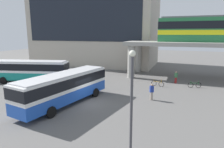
{
  "coord_description": "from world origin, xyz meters",
  "views": [
    {
      "loc": [
        9.24,
        -17.66,
        7.13
      ],
      "look_at": [
        1.12,
        4.86,
        2.2
      ],
      "focal_mm": 31.8,
      "sensor_mm": 36.0,
      "label": 1
    }
  ],
  "objects_px": {
    "station_building": "(95,20)",
    "bus_secondary": "(30,69)",
    "pedestrian_at_kerb": "(152,92)",
    "bicycle_orange": "(158,84)",
    "bicycle_green": "(195,85)",
    "pedestrian_by_bike_rack": "(176,78)",
    "bus_main": "(65,85)"
  },
  "relations": [
    {
      "from": "bicycle_orange",
      "to": "pedestrian_at_kerb",
      "type": "height_order",
      "value": "pedestrian_at_kerb"
    },
    {
      "from": "pedestrian_by_bike_rack",
      "to": "bicycle_orange",
      "type": "bearing_deg",
      "value": -131.25
    },
    {
      "from": "bicycle_green",
      "to": "pedestrian_by_bike_rack",
      "type": "xyz_separation_m",
      "value": [
        -2.48,
        1.65,
        0.47
      ]
    },
    {
      "from": "station_building",
      "to": "bus_secondary",
      "type": "height_order",
      "value": "station_building"
    },
    {
      "from": "bicycle_green",
      "to": "bicycle_orange",
      "type": "distance_m",
      "value": 4.83
    },
    {
      "from": "station_building",
      "to": "pedestrian_by_bike_rack",
      "type": "height_order",
      "value": "station_building"
    },
    {
      "from": "bicycle_green",
      "to": "pedestrian_by_bike_rack",
      "type": "relative_size",
      "value": 0.98
    },
    {
      "from": "bicycle_green",
      "to": "pedestrian_at_kerb",
      "type": "distance_m",
      "value": 8.4
    },
    {
      "from": "bus_main",
      "to": "bicycle_orange",
      "type": "xyz_separation_m",
      "value": [
        7.95,
        10.38,
        -1.63
      ]
    },
    {
      "from": "bus_secondary",
      "to": "pedestrian_by_bike_rack",
      "type": "bearing_deg",
      "value": 18.39
    },
    {
      "from": "bicycle_green",
      "to": "bus_main",
      "type": "bearing_deg",
      "value": -138.29
    },
    {
      "from": "bus_secondary",
      "to": "bicycle_orange",
      "type": "height_order",
      "value": "bus_secondary"
    },
    {
      "from": "pedestrian_by_bike_rack",
      "to": "station_building",
      "type": "bearing_deg",
      "value": 143.58
    },
    {
      "from": "bus_secondary",
      "to": "bicycle_orange",
      "type": "bearing_deg",
      "value": 12.97
    },
    {
      "from": "bus_main",
      "to": "bicycle_orange",
      "type": "bearing_deg",
      "value": 52.55
    },
    {
      "from": "bus_secondary",
      "to": "pedestrian_at_kerb",
      "type": "bearing_deg",
      "value": -6.09
    },
    {
      "from": "bicycle_green",
      "to": "bicycle_orange",
      "type": "relative_size",
      "value": 0.97
    },
    {
      "from": "bus_main",
      "to": "bus_secondary",
      "type": "xyz_separation_m",
      "value": [
        -9.96,
        6.25,
        0.0
      ]
    },
    {
      "from": "pedestrian_by_bike_rack",
      "to": "pedestrian_at_kerb",
      "type": "xyz_separation_m",
      "value": [
        -2.17,
        -8.63,
        0.03
      ]
    },
    {
      "from": "bicycle_green",
      "to": "pedestrian_at_kerb",
      "type": "xyz_separation_m",
      "value": [
        -4.65,
        -6.98,
        0.5
      ]
    },
    {
      "from": "pedestrian_at_kerb",
      "to": "station_building",
      "type": "bearing_deg",
      "value": 126.67
    },
    {
      "from": "bus_main",
      "to": "pedestrian_by_bike_rack",
      "type": "distance_m",
      "value": 16.54
    },
    {
      "from": "bicycle_green",
      "to": "pedestrian_at_kerb",
      "type": "bearing_deg",
      "value": -123.67
    },
    {
      "from": "bus_main",
      "to": "bicycle_orange",
      "type": "distance_m",
      "value": 13.18
    },
    {
      "from": "station_building",
      "to": "pedestrian_at_kerb",
      "type": "height_order",
      "value": "station_building"
    },
    {
      "from": "bus_main",
      "to": "bicycle_green",
      "type": "xyz_separation_m",
      "value": [
        12.69,
        11.31,
        -1.63
      ]
    },
    {
      "from": "bicycle_orange",
      "to": "pedestrian_by_bike_rack",
      "type": "relative_size",
      "value": 1.0
    },
    {
      "from": "station_building",
      "to": "pedestrian_at_kerb",
      "type": "distance_m",
      "value": 29.83
    },
    {
      "from": "station_building",
      "to": "bicycle_green",
      "type": "distance_m",
      "value": 28.46
    },
    {
      "from": "station_building",
      "to": "bicycle_orange",
      "type": "distance_m",
      "value": 25.65
    },
    {
      "from": "station_building",
      "to": "pedestrian_by_bike_rack",
      "type": "bearing_deg",
      "value": -36.42
    },
    {
      "from": "bus_secondary",
      "to": "pedestrian_at_kerb",
      "type": "xyz_separation_m",
      "value": [
        18.01,
        -1.92,
        -1.13
      ]
    }
  ]
}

